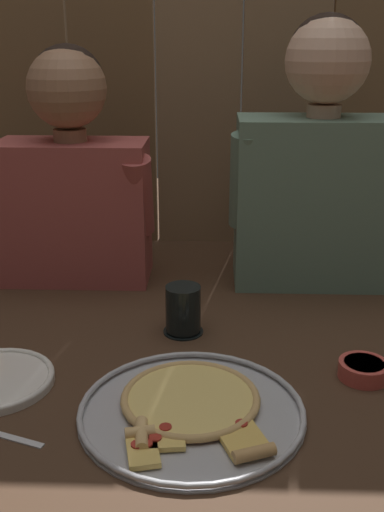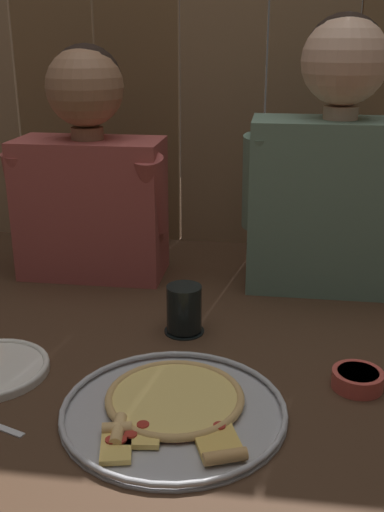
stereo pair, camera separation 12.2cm
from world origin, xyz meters
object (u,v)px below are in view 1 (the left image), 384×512
(drinking_glass, at_px, (183,310))
(pizza_tray, at_px, (191,408))
(diner_left, at_px, (72,172))
(dipping_bowl, at_px, (363,369))
(diner_right, at_px, (320,162))

(drinking_glass, bearing_deg, pizza_tray, -84.67)
(diner_left, bearing_deg, drinking_glass, -46.79)
(dipping_bowl, bearing_deg, diner_right, 92.75)
(drinking_glass, relative_size, diner_right, 0.16)
(diner_left, distance_m, diner_right, 0.61)
(drinking_glass, distance_m, dipping_bowl, 0.38)
(diner_right, bearing_deg, pizza_tray, -115.85)
(dipping_bowl, distance_m, diner_right, 0.56)
(pizza_tray, distance_m, diner_left, 0.73)
(drinking_glass, height_order, diner_left, diner_left)
(pizza_tray, bearing_deg, dipping_bowl, 21.30)
(drinking_glass, distance_m, diner_left, 0.48)
(diner_left, bearing_deg, dipping_bowl, -37.24)
(drinking_glass, bearing_deg, diner_left, 133.21)
(pizza_tray, xyz_separation_m, diner_right, (0.29, 0.60, 0.30))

